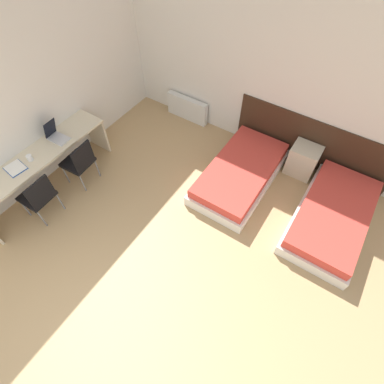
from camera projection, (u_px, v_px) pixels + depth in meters
The scene contains 14 objects.
ground_plane at pixel (78, 360), 3.45m from camera, with size 20.00×20.00×0.00m, color tan.
wall_back at pixel (263, 74), 4.61m from camera, with size 5.96×0.05×2.70m.
wall_left at pixel (38, 93), 4.31m from camera, with size 0.05×5.39×2.70m.
headboard_panel at pixel (311, 144), 4.94m from camera, with size 2.63×0.03×0.93m.
bed_near_window at pixel (240, 173), 4.94m from camera, with size 0.99×1.86×0.35m.
bed_near_door at pixel (332, 216), 4.44m from camera, with size 0.99×1.86×0.35m.
nightstand at pixel (303, 160), 4.98m from camera, with size 0.45×0.38×0.55m.
radiator at pixel (187, 108), 5.88m from camera, with size 0.87×0.12×0.46m.
desk at pixel (40, 163), 4.53m from camera, with size 0.52×2.30×0.73m.
chair_near_laptop at pixel (80, 161), 4.69m from camera, with size 0.45×0.45×0.84m.
chair_near_notebook at pixel (38, 195), 4.29m from camera, with size 0.43×0.43×0.84m.
laptop at pixel (56, 135), 4.59m from camera, with size 0.33×0.23×0.32m.
open_notebook at pixel (15, 168), 4.26m from camera, with size 0.31×0.27×0.02m.
mug at pixel (30, 158), 4.33m from camera, with size 0.08×0.08×0.09m.
Camera 1 is at (1.40, 0.28, 3.92)m, focal length 28.00 mm.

